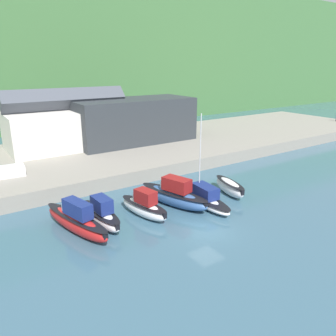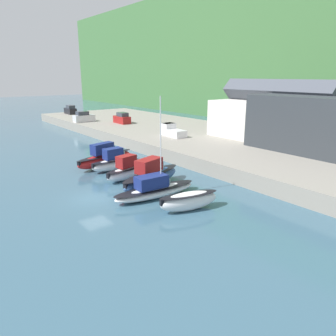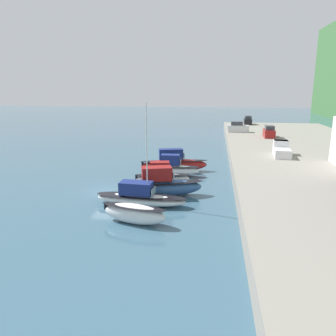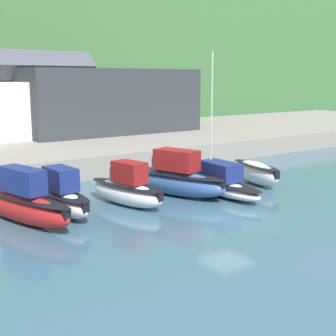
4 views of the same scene
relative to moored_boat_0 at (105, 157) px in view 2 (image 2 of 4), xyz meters
The scene contains 14 objects.
ground_plane 11.18m from the moored_boat_0, 32.49° to the right, with size 320.00×320.00×0.00m, color #385B70.
quay_promenade 21.30m from the moored_boat_0, 63.86° to the left, with size 114.50×23.79×1.70m.
harbor_clubhouse 25.45m from the moored_boat_0, 73.13° to the left, with size 17.86×10.19×8.73m.
yacht_club_building 27.72m from the moored_boat_0, 51.51° to the left, with size 19.05×8.50×6.82m.
moored_boat_0 is the anchor object (origin of this frame).
moored_boat_1 2.31m from the moored_boat_0, ahead, with size 2.05×6.52×2.69m.
moored_boat_2 6.35m from the moored_boat_0, ahead, with size 2.78×6.23×2.68m.
moored_boat_3 10.05m from the moored_boat_0, ahead, with size 4.25×8.50×3.02m.
moored_boat_4 12.73m from the moored_boat_0, ahead, with size 2.54×8.60×9.23m.
moored_boat_5 16.88m from the moored_boat_0, ahead, with size 2.61×5.52×1.63m.
parked_car_0 29.37m from the moored_boat_0, 160.90° to the left, with size 1.82×4.21×2.16m.
parked_car_1 45.09m from the moored_boat_0, 163.31° to the left, with size 4.25×1.93×2.16m.
parked_car_2 25.86m from the moored_boat_0, 145.05° to the left, with size 4.25×1.91×2.16m.
pickup_truck_0 14.52m from the moored_boat_0, 106.47° to the left, with size 4.85×2.27×1.90m.
Camera 2 is at (26.61, -12.04, 10.97)m, focal length 35.00 mm.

